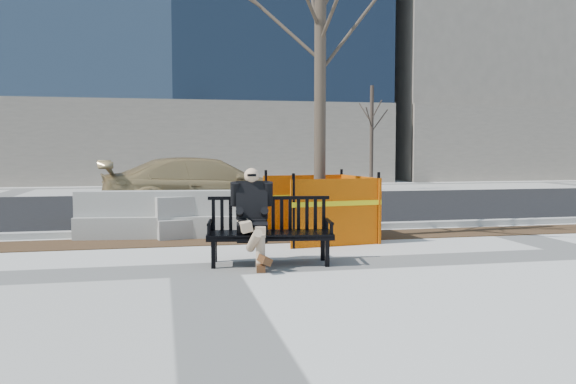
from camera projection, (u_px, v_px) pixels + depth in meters
name	position (u px, v px, depth m)	size (l,w,h in m)	color
ground	(203.00, 269.00, 8.31)	(120.00, 120.00, 0.00)	beige
mulch_strip	(193.00, 241.00, 10.85)	(40.00, 1.20, 0.02)	#47301C
asphalt_street	(182.00, 208.00, 16.89)	(60.00, 10.40, 0.01)	black
curb	(191.00, 231.00, 11.77)	(60.00, 0.25, 0.12)	#9E9B93
bench	(270.00, 264.00, 8.68)	(1.87, 0.67, 0.99)	black
seated_man	(252.00, 264.00, 8.71)	(0.60, 1.01, 1.41)	black
tree_fence	(319.00, 240.00, 11.04)	(2.56, 2.56, 6.41)	#EF5B00
sedan	(208.00, 218.00, 14.40)	(2.08, 5.13, 1.49)	#A18655
jersey_barrier_left	(161.00, 238.00, 11.28)	(3.17, 0.63, 0.91)	#9B9891
jersey_barrier_right	(228.00, 235.00, 11.59)	(2.80, 0.56, 0.80)	gray
far_tree_right	(371.00, 190.00, 24.66)	(1.72, 1.72, 4.64)	#43352B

